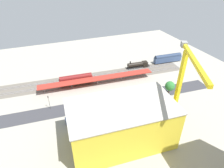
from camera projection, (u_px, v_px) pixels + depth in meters
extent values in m
plane|color=#9E998C|center=(106.00, 97.00, 98.62)|extent=(178.14, 178.14, 0.00)
cube|color=#665E54|center=(95.00, 78.00, 114.78)|extent=(111.97, 20.62, 0.01)
cube|color=#38383D|center=(109.00, 102.00, 95.31)|extent=(111.69, 16.31, 0.01)
cube|color=#9E9EA8|center=(93.00, 75.00, 117.35)|extent=(111.10, 7.45, 0.12)
cube|color=#9E9EA8|center=(94.00, 76.00, 116.22)|extent=(111.10, 7.45, 0.12)
cube|color=#9E9EA8|center=(96.00, 79.00, 113.15)|extent=(111.10, 7.45, 0.12)
cube|color=#9E9EA8|center=(96.00, 80.00, 112.02)|extent=(111.10, 7.45, 0.12)
cube|color=#A82D23|center=(98.00, 79.00, 106.46)|extent=(63.78, 8.98, 0.44)
cylinder|color=slate|center=(145.00, 74.00, 114.72)|extent=(0.30, 0.30, 3.69)
cylinder|color=slate|center=(122.00, 78.00, 111.14)|extent=(0.30, 0.30, 3.69)
cylinder|color=slate|center=(98.00, 82.00, 107.56)|extent=(0.30, 0.30, 3.69)
cylinder|color=slate|center=(72.00, 86.00, 103.98)|extent=(0.30, 0.30, 3.69)
cylinder|color=slate|center=(44.00, 90.00, 100.40)|extent=(0.30, 0.30, 3.69)
cube|color=black|center=(138.00, 67.00, 125.85)|extent=(14.95, 3.52, 1.00)
cylinder|color=black|center=(136.00, 64.00, 124.44)|extent=(11.89, 3.60, 2.83)
cube|color=black|center=(145.00, 64.00, 126.21)|extent=(3.28, 3.23, 3.68)
cylinder|color=black|center=(130.00, 62.00, 122.22)|extent=(0.70, 0.70, 1.40)
cube|color=black|center=(167.00, 62.00, 132.65)|extent=(17.75, 3.61, 0.60)
cube|color=#384C72|center=(168.00, 59.00, 131.55)|extent=(19.75, 4.35, 3.53)
cylinder|color=#273550|center=(168.00, 56.00, 130.47)|extent=(18.97, 4.30, 3.07)
cube|color=black|center=(76.00, 83.00, 109.05)|extent=(16.67, 3.44, 0.60)
cube|color=maroon|center=(76.00, 80.00, 107.98)|extent=(18.55, 4.15, 3.42)
cylinder|color=maroon|center=(76.00, 77.00, 106.93)|extent=(17.81, 4.10, 2.95)
cube|color=black|center=(154.00, 87.00, 106.10)|extent=(3.86, 1.92, 0.30)
cube|color=navy|center=(155.00, 86.00, 105.83)|extent=(4.58, 2.03, 0.73)
cube|color=#1E2328|center=(155.00, 85.00, 105.46)|extent=(2.60, 1.71, 0.65)
cube|color=black|center=(143.00, 90.00, 103.89)|extent=(3.95, 2.11, 0.30)
cube|color=gray|center=(144.00, 89.00, 103.61)|extent=(4.68, 2.27, 0.75)
cube|color=#1E2328|center=(144.00, 88.00, 103.27)|extent=(2.68, 1.83, 0.54)
cube|color=black|center=(130.00, 92.00, 101.99)|extent=(3.83, 1.90, 0.30)
cube|color=silver|center=(130.00, 91.00, 101.68)|extent=(4.55, 2.00, 0.88)
cube|color=#1E2328|center=(130.00, 90.00, 101.27)|extent=(2.56, 1.72, 0.64)
cube|color=black|center=(117.00, 96.00, 99.15)|extent=(3.64, 1.97, 0.30)
cube|color=navy|center=(117.00, 95.00, 98.85)|extent=(4.31, 2.09, 0.82)
cube|color=#1E2328|center=(117.00, 94.00, 98.45)|extent=(2.46, 1.73, 0.66)
cube|color=yellow|center=(121.00, 124.00, 70.38)|extent=(38.49, 22.53, 16.50)
cube|color=#B7B2A8|center=(122.00, 106.00, 65.87)|extent=(39.13, 23.17, 0.40)
cube|color=gray|center=(171.00, 121.00, 83.04)|extent=(3.60, 3.60, 1.20)
cube|color=yellow|center=(178.00, 90.00, 74.65)|extent=(1.40, 1.40, 32.61)
cube|color=yellow|center=(195.00, 62.00, 56.90)|extent=(12.88, 24.50, 1.20)
cube|color=gray|center=(184.00, 44.00, 69.42)|extent=(2.85, 3.04, 2.00)
cube|color=black|center=(77.00, 121.00, 83.18)|extent=(9.39, 2.36, 0.50)
cube|color=white|center=(79.00, 118.00, 82.59)|extent=(7.21, 2.58, 2.90)
cube|color=#334C8C|center=(68.00, 121.00, 81.34)|extent=(2.22, 2.50, 2.48)
cylinder|color=brown|center=(84.00, 111.00, 86.92)|extent=(0.38, 0.38, 3.44)
sphere|color=#2D7233|center=(84.00, 105.00, 85.24)|extent=(4.09, 4.09, 4.09)
cylinder|color=brown|center=(80.00, 112.00, 85.71)|extent=(0.58, 0.58, 3.74)
sphere|color=#38843D|center=(79.00, 106.00, 83.71)|extent=(5.33, 5.33, 5.33)
cylinder|color=brown|center=(169.00, 91.00, 99.91)|extent=(0.46, 0.46, 3.21)
sphere|color=#2D7233|center=(170.00, 86.00, 98.13)|extent=(4.94, 4.94, 4.94)
cylinder|color=brown|center=(135.00, 98.00, 94.44)|extent=(0.45, 0.45, 3.89)
sphere|color=#38843D|center=(135.00, 92.00, 92.35)|extent=(5.63, 5.63, 5.63)
cylinder|color=#333333|center=(49.00, 103.00, 89.08)|extent=(0.16, 0.16, 6.29)
cube|color=black|center=(48.00, 97.00, 87.16)|extent=(0.36, 0.36, 0.90)
sphere|color=red|center=(48.00, 98.00, 87.25)|extent=(0.20, 0.20, 0.20)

